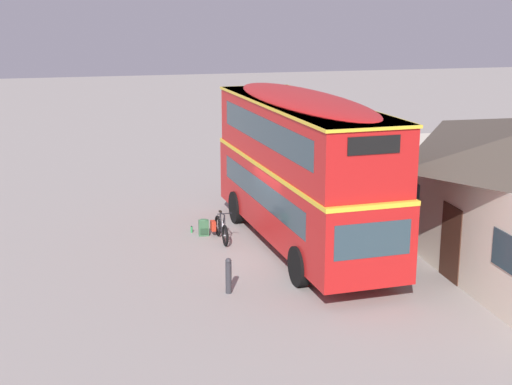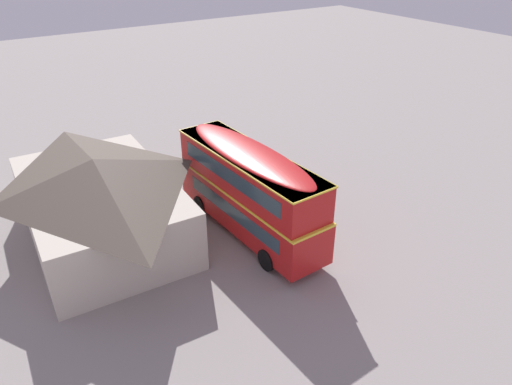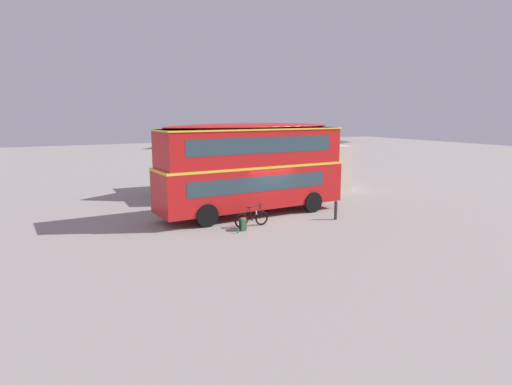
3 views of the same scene
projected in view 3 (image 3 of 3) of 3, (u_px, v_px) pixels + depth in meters
ground_plane at (266, 216)px, 23.19m from camera, size 120.00×120.00×0.00m
double_decker_bus at (252, 165)px, 23.01m from camera, size 10.19×3.01×4.79m
touring_bicycle at (251, 219)px, 20.85m from camera, size 1.77×0.47×1.05m
backpack_on_ground at (243, 224)px, 20.20m from camera, size 0.32×0.35×0.57m
water_bottle_green_metal at (238, 231)px, 19.76m from camera, size 0.07×0.07×0.23m
pub_building at (258, 158)px, 30.57m from camera, size 11.54×7.76×4.43m
kerb_bollard at (336, 210)px, 22.26m from camera, size 0.16×0.16×0.97m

